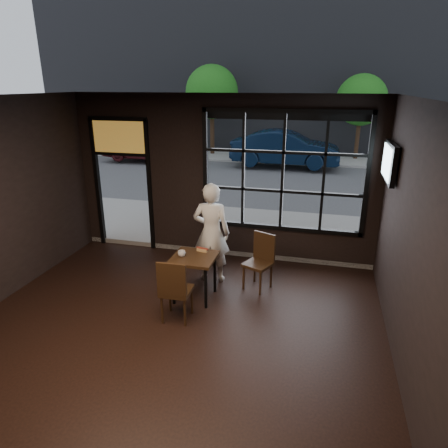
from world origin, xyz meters
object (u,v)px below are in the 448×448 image
(cafe_table, at_px, (195,277))
(chair_near, at_px, (177,289))
(man, at_px, (211,233))
(navy_car, at_px, (285,148))

(cafe_table, xyz_separation_m, chair_near, (-0.06, -0.65, 0.12))
(cafe_table, distance_m, chair_near, 0.67)
(man, bearing_deg, cafe_table, 79.96)
(chair_near, relative_size, navy_car, 0.23)
(man, height_order, navy_car, man)
(chair_near, bearing_deg, man, -98.39)
(chair_near, xyz_separation_m, man, (0.15, 1.37, 0.39))
(cafe_table, height_order, chair_near, chair_near)
(navy_car, bearing_deg, cafe_table, 179.56)
(cafe_table, bearing_deg, navy_car, 88.27)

